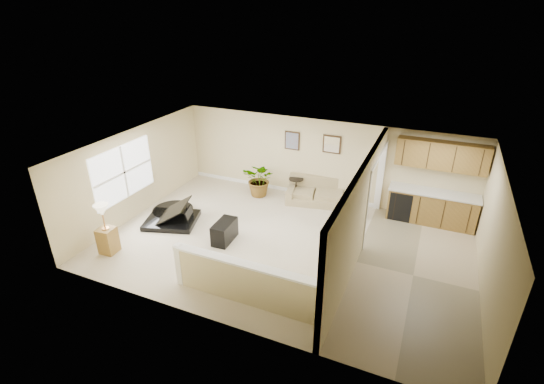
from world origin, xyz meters
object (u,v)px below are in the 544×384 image
at_px(piano_bench, 225,231).
at_px(small_plant, 360,210).
at_px(palm_plant, 260,180).
at_px(lamp_stand, 106,232).
at_px(accent_table, 296,185).
at_px(loveseat, 315,190).
at_px(piano, 172,203).

bearing_deg(piano_bench, small_plant, 41.52).
xyz_separation_m(piano_bench, palm_plant, (-0.27, 2.77, 0.29)).
height_order(piano_bench, lamp_stand, lamp_stand).
bearing_deg(palm_plant, piano_bench, -84.35).
xyz_separation_m(palm_plant, small_plant, (3.21, -0.17, -0.31)).
bearing_deg(accent_table, loveseat, 2.08).
relative_size(accent_table, palm_plant, 0.59).
bearing_deg(palm_plant, small_plant, -3.09).
bearing_deg(lamp_stand, palm_plant, 64.37).
height_order(loveseat, palm_plant, palm_plant).
bearing_deg(small_plant, loveseat, 161.84).
bearing_deg(piano, loveseat, 22.06).
xyz_separation_m(piano, small_plant, (4.80, 2.25, -0.29)).
bearing_deg(loveseat, piano, -151.75).
bearing_deg(palm_plant, loveseat, 10.40).
distance_m(loveseat, accent_table, 0.63).
bearing_deg(piano, lamp_stand, -122.09).
height_order(piano, palm_plant, piano).
relative_size(loveseat, palm_plant, 1.65).
height_order(piano_bench, accent_table, accent_table).
xyz_separation_m(small_plant, lamp_stand, (-5.30, -4.18, 0.30)).
xyz_separation_m(piano_bench, lamp_stand, (-2.36, -1.58, 0.29)).
relative_size(piano, loveseat, 1.01).
relative_size(piano_bench, accent_table, 1.21).
distance_m(piano_bench, accent_table, 3.17).
bearing_deg(small_plant, palm_plant, 176.91).
height_order(accent_table, lamp_stand, lamp_stand).
relative_size(piano_bench, palm_plant, 0.71).
distance_m(piano_bench, palm_plant, 2.80).
height_order(palm_plant, small_plant, palm_plant).
height_order(loveseat, small_plant, loveseat).
bearing_deg(lamp_stand, accent_table, 55.61).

